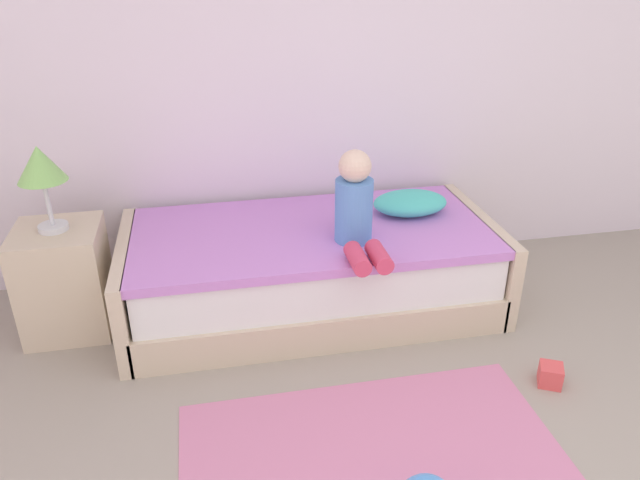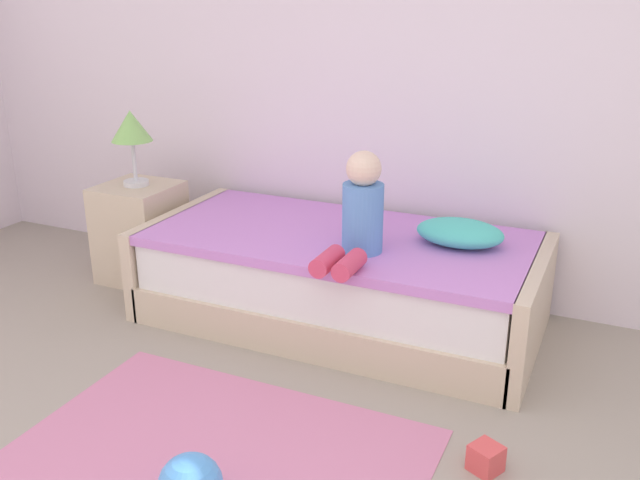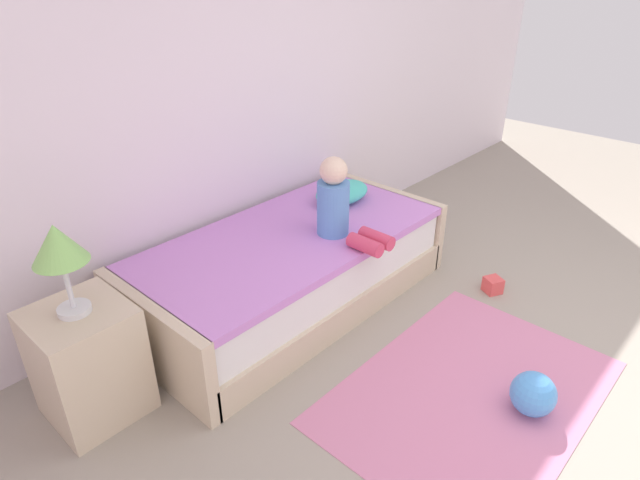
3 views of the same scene
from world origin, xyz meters
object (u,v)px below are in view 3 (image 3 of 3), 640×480
object	(u,v)px
bed	(292,269)
pillow	(342,192)
toy_ball	(533,394)
toy_block	(493,285)
nightstand	(88,362)
child_figure	(339,205)
table_lamp	(58,248)

from	to	relation	value
bed	pillow	distance (m)	0.70
toy_ball	toy_block	bearing A→B (deg)	36.39
pillow	nightstand	bearing A→B (deg)	-178.34
child_figure	toy_block	world-z (taller)	child_figure
nightstand	table_lamp	size ratio (longest dim) A/B	1.33
nightstand	toy_ball	xyz separation A→B (m)	(1.47, -1.63, -0.19)
nightstand	child_figure	xyz separation A→B (m)	(1.55, -0.27, 0.40)
pillow	toy_ball	distance (m)	1.82
bed	nightstand	size ratio (longest dim) A/B	3.52
child_figure	toy_block	bearing A→B (deg)	-41.42
bed	pillow	bearing A→B (deg)	9.28
nightstand	pillow	world-z (taller)	pillow
bed	child_figure	bearing A→B (deg)	-49.38
bed	toy_block	xyz separation A→B (m)	(1.00, -0.94, -0.19)
pillow	toy_block	world-z (taller)	pillow
nightstand	table_lamp	world-z (taller)	table_lamp
toy_block	toy_ball	bearing A→B (deg)	-143.61
bed	toy_block	world-z (taller)	bed
bed	toy_ball	size ratio (longest dim) A/B	9.29
nightstand	table_lamp	bearing A→B (deg)	180.00
nightstand	child_figure	distance (m)	1.62
nightstand	toy_block	bearing A→B (deg)	-22.67
bed	nightstand	world-z (taller)	nightstand
child_figure	toy_block	size ratio (longest dim) A/B	4.76
table_lamp	toy_ball	distance (m)	2.35
table_lamp	bed	bearing A→B (deg)	-1.82
nightstand	pillow	bearing A→B (deg)	1.66
child_figure	toy_block	xyz separation A→B (m)	(0.81, -0.71, -0.65)
child_figure	toy_block	distance (m)	1.26
toy_block	pillow	bearing A→B (deg)	110.55
child_figure	pillow	distance (m)	0.55
bed	table_lamp	distance (m)	1.52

